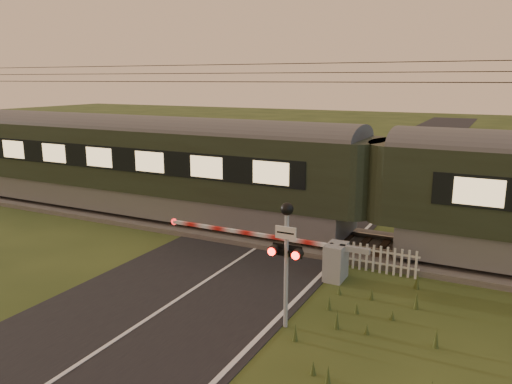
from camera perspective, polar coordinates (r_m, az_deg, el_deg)
The scene contains 8 objects.
ground at distance 13.11m, azimuth -9.91°, elevation -12.67°, with size 160.00×160.00×0.00m, color #283815.
road at distance 12.93m, azimuth -10.48°, elevation -13.02°, with size 6.00×140.00×0.03m.
track_bed at distance 18.32m, azimuth 2.32°, elevation -4.79°, with size 140.00×3.40×0.39m.
overhead_wires at distance 17.47m, azimuth 2.49°, elevation 13.20°, with size 120.00×0.62×0.62m.
train at distance 16.67m, azimuth 13.56°, elevation 0.69°, with size 41.24×2.84×3.84m.
boom_gate at distance 14.55m, azimuth 7.91°, elevation -7.45°, with size 6.66×0.81×1.08m.
crossing_signal at distance 11.16m, azimuth 3.50°, elevation -5.83°, with size 0.75×0.33×2.96m.
picket_fence at distance 15.23m, azimuth 14.03°, elevation -7.48°, with size 2.24×0.07×0.83m.
Camera 1 is at (7.24, -9.40, 5.59)m, focal length 35.00 mm.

